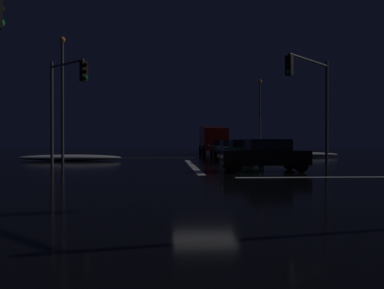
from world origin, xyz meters
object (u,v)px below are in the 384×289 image
object	(u,v)px
sedan_green	(243,151)
streetlamp_left_near	(62,90)
traffic_signal_ne	(312,90)
streetlamp_right_far	(260,111)
sedan_gray	(223,148)
sedan_silver	(232,149)
box_truck	(213,139)
traffic_signal_nw	(65,93)
sedan_black_crossing	(265,155)

from	to	relation	value
sedan_green	streetlamp_left_near	xyz separation A→B (m)	(-12.63, 2.47, 4.37)
traffic_signal_ne	streetlamp_right_far	size ratio (longest dim) A/B	0.76
sedan_gray	streetlamp_left_near	bearing A→B (deg)	-147.69
sedan_gray	sedan_silver	bearing A→B (deg)	-90.10
traffic_signal_ne	box_truck	bearing A→B (deg)	98.55
box_truck	sedan_gray	bearing A→B (deg)	-88.84
streetlamp_right_far	streetlamp_left_near	bearing A→B (deg)	-138.43
traffic_signal_nw	box_truck	bearing A→B (deg)	63.43
traffic_signal_ne	streetlamp_right_far	bearing A→B (deg)	84.61
sedan_gray	box_truck	distance (m)	7.52
streetlamp_left_near	sedan_black_crossing	bearing A→B (deg)	-39.53
sedan_gray	traffic_signal_nw	world-z (taller)	traffic_signal_nw
sedan_green	sedan_silver	bearing A→B (deg)	89.05
sedan_green	streetlamp_right_far	size ratio (longest dim) A/B	0.51
sedan_green	streetlamp_right_far	bearing A→B (deg)	73.67
sedan_green	traffic_signal_nw	bearing A→B (deg)	-161.06
box_truck	sedan_silver	bearing A→B (deg)	-89.36
sedan_gray	traffic_signal_nw	size ratio (longest dim) A/B	0.71
traffic_signal_ne	sedan_black_crossing	bearing A→B (deg)	-135.98
traffic_signal_nw	streetlamp_right_far	bearing A→B (deg)	53.68
traffic_signal_ne	traffic_signal_nw	bearing A→B (deg)	178.29
sedan_gray	streetlamp_right_far	world-z (taller)	streetlamp_right_far
sedan_green	sedan_silver	size ratio (longest dim) A/B	1.00
box_truck	sedan_black_crossing	bearing A→B (deg)	-90.66
sedan_gray	streetlamp_right_far	size ratio (longest dim) A/B	0.51
sedan_black_crossing	streetlamp_right_far	xyz separation A→B (m)	(5.76, 26.14, 4.11)
streetlamp_right_far	streetlamp_left_near	world-z (taller)	streetlamp_left_near
sedan_silver	box_truck	distance (m)	12.77
sedan_silver	box_truck	size ratio (longest dim) A/B	0.52
sedan_green	streetlamp_left_near	world-z (taller)	streetlamp_left_near
traffic_signal_ne	sedan_gray	bearing A→B (deg)	102.22
sedan_black_crossing	traffic_signal_ne	bearing A→B (deg)	44.02
box_truck	sedan_black_crossing	world-z (taller)	box_truck
sedan_silver	sedan_black_crossing	world-z (taller)	same
box_truck	streetlamp_right_far	world-z (taller)	streetlamp_right_far
sedan_black_crossing	traffic_signal_nw	distance (m)	11.77
box_truck	traffic_signal_nw	world-z (taller)	traffic_signal_nw
sedan_green	box_truck	bearing A→B (deg)	90.18
box_truck	sedan_black_crossing	size ratio (longest dim) A/B	1.91
sedan_green	sedan_gray	xyz separation A→B (m)	(0.10, 10.51, 0.00)
sedan_green	sedan_gray	size ratio (longest dim) A/B	1.00
traffic_signal_nw	sedan_gray	bearing A→B (deg)	52.32
sedan_green	traffic_signal_ne	world-z (taller)	traffic_signal_ne
traffic_signal_ne	streetlamp_left_near	size ratio (longest dim) A/B	0.71
traffic_signal_nw	streetlamp_left_near	bearing A→B (deg)	105.41
sedan_green	sedan_gray	world-z (taller)	same
traffic_signal_nw	streetlamp_left_near	world-z (taller)	streetlamp_left_near
box_truck	traffic_signal_nw	distance (m)	24.42
streetlamp_left_near	traffic_signal_nw	bearing A→B (deg)	-74.59
streetlamp_left_near	sedan_gray	bearing A→B (deg)	32.31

